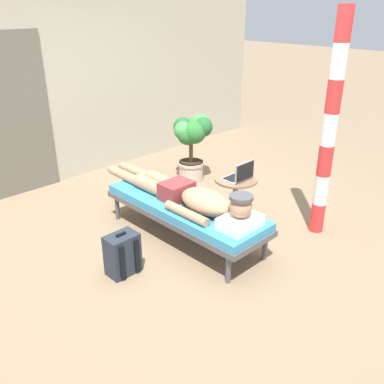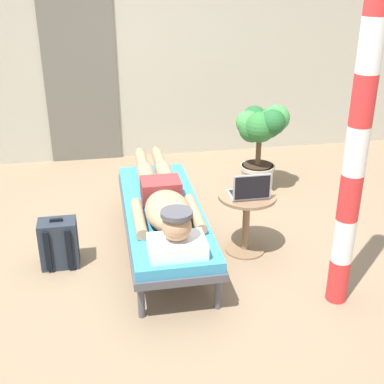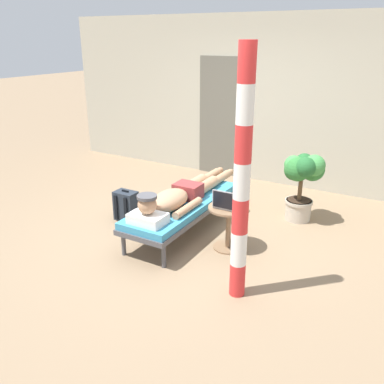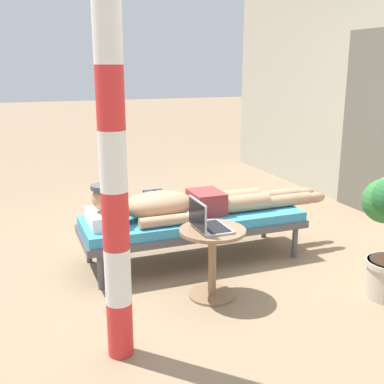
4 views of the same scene
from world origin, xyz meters
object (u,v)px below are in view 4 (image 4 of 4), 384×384
object	(u,v)px
lounge_chair	(193,222)
laptop	(206,222)
person_reclining	(185,204)
backpack	(157,212)
porch_post	(113,161)
side_table	(212,251)

from	to	relation	value
lounge_chair	laptop	world-z (taller)	laptop
person_reclining	laptop	size ratio (longest dim) A/B	7.00
laptop	lounge_chair	bearing A→B (deg)	166.05
laptop	backpack	bearing A→B (deg)	176.07
backpack	lounge_chair	bearing A→B (deg)	4.24
person_reclining	laptop	world-z (taller)	laptop
person_reclining	porch_post	xyz separation A→B (m)	(1.16, -0.83, 0.64)
lounge_chair	backpack	bearing A→B (deg)	-175.76
laptop	person_reclining	bearing A→B (deg)	172.32
lounge_chair	porch_post	world-z (taller)	porch_post
person_reclining	porch_post	size ratio (longest dim) A/B	0.93
laptop	porch_post	size ratio (longest dim) A/B	0.13
laptop	backpack	xyz separation A→B (m)	(-1.55, 0.11, -0.39)
person_reclining	side_table	distance (m)	0.71
porch_post	person_reclining	bearing A→B (deg)	144.21
laptop	backpack	world-z (taller)	laptop
lounge_chair	laptop	xyz separation A→B (m)	(0.68, -0.17, 0.24)
side_table	backpack	xyz separation A→B (m)	(-1.55, 0.05, -0.16)
person_reclining	backpack	bearing A→B (deg)	179.08
laptop	porch_post	world-z (taller)	porch_post
side_table	porch_post	size ratio (longest dim) A/B	0.23
lounge_chair	person_reclining	bearing A→B (deg)	-90.00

